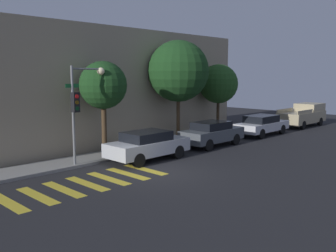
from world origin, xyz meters
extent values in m
plane|color=black|center=(0.00, 0.00, 0.00)|extent=(60.00, 60.00, 0.00)
cube|color=gray|center=(0.00, 4.19, 0.07)|extent=(26.00, 1.98, 0.14)
cube|color=gray|center=(0.00, 8.58, 3.50)|extent=(26.00, 6.00, 7.01)
cube|color=gold|center=(-6.22, 0.80, 0.00)|extent=(0.45, 2.60, 0.00)
cube|color=gold|center=(-5.18, 0.80, 0.00)|extent=(0.45, 2.60, 0.00)
cube|color=gold|center=(-4.14, 0.80, 0.00)|extent=(0.45, 2.60, 0.00)
cube|color=gold|center=(-3.10, 0.80, 0.00)|extent=(0.45, 2.60, 0.00)
cube|color=gold|center=(-2.07, 0.80, 0.00)|extent=(0.45, 2.60, 0.00)
cube|color=gold|center=(-1.03, 0.80, 0.00)|extent=(0.45, 2.60, 0.00)
cube|color=gold|center=(0.01, 0.80, 0.00)|extent=(0.45, 2.60, 0.00)
cylinder|color=slate|center=(-2.00, 3.45, 2.35)|extent=(0.12, 0.12, 4.70)
cube|color=black|center=(-2.00, 3.24, 3.05)|extent=(0.30, 0.30, 0.90)
cylinder|color=red|center=(-2.00, 3.08, 3.32)|extent=(0.18, 0.02, 0.18)
cylinder|color=#593D0A|center=(-2.00, 3.08, 3.05)|extent=(0.18, 0.02, 0.18)
cylinder|color=#0C3819|center=(-2.00, 3.08, 2.78)|extent=(0.18, 0.02, 0.18)
cube|color=#19662D|center=(-2.00, 3.45, 3.79)|extent=(0.70, 0.02, 0.18)
cylinder|color=slate|center=(-1.21, 3.45, 4.55)|extent=(1.59, 0.08, 0.08)
sphere|color=#F9E5B2|center=(-0.41, 3.45, 4.45)|extent=(0.36, 0.36, 0.36)
cube|color=#B7BABF|center=(1.39, 2.10, 0.68)|extent=(4.38, 1.81, 0.67)
cube|color=black|center=(1.28, 2.10, 1.25)|extent=(2.28, 1.60, 0.46)
cylinder|color=black|center=(2.75, 2.92, 0.34)|extent=(0.68, 0.22, 0.68)
cylinder|color=black|center=(2.75, 1.28, 0.34)|extent=(0.68, 0.22, 0.68)
cylinder|color=black|center=(0.03, 2.92, 0.34)|extent=(0.68, 0.22, 0.68)
cylinder|color=black|center=(0.03, 1.28, 0.34)|extent=(0.68, 0.22, 0.68)
cube|color=#4C5156|center=(6.65, 2.10, 0.69)|extent=(4.31, 1.72, 0.70)
cube|color=black|center=(6.54, 2.10, 1.27)|extent=(2.24, 1.51, 0.45)
cylinder|color=black|center=(7.98, 2.87, 0.34)|extent=(0.68, 0.22, 0.68)
cylinder|color=black|center=(7.98, 1.33, 0.34)|extent=(0.68, 0.22, 0.68)
cylinder|color=black|center=(5.31, 2.87, 0.34)|extent=(0.68, 0.22, 0.68)
cylinder|color=black|center=(5.31, 1.33, 0.34)|extent=(0.68, 0.22, 0.68)
cube|color=silver|center=(12.42, 2.10, 0.64)|extent=(4.67, 1.78, 0.59)
cube|color=black|center=(12.30, 2.10, 1.18)|extent=(2.43, 1.57, 0.49)
cylinder|color=black|center=(13.87, 2.90, 0.34)|extent=(0.68, 0.22, 0.68)
cylinder|color=black|center=(13.87, 1.30, 0.34)|extent=(0.68, 0.22, 0.68)
cylinder|color=black|center=(10.97, 2.90, 0.34)|extent=(0.68, 0.22, 0.68)
cylinder|color=black|center=(10.97, 1.30, 0.34)|extent=(0.68, 0.22, 0.68)
cube|color=tan|center=(18.75, 2.10, 0.78)|extent=(5.25, 1.95, 0.88)
cube|color=tan|center=(20.19, 2.10, 1.54)|extent=(2.36, 1.80, 0.62)
cube|color=tan|center=(17.44, 2.96, 1.37)|extent=(2.62, 0.08, 0.28)
cube|color=tan|center=(17.44, 1.24, 1.37)|extent=(2.62, 0.08, 0.28)
cylinder|color=black|center=(20.38, 2.99, 0.34)|extent=(0.68, 0.22, 0.68)
cylinder|color=black|center=(20.38, 1.21, 0.34)|extent=(0.68, 0.22, 0.68)
cylinder|color=black|center=(17.13, 2.99, 0.34)|extent=(0.68, 0.22, 0.68)
cylinder|color=black|center=(17.13, 1.21, 0.34)|extent=(0.68, 0.22, 0.68)
cylinder|color=#42301E|center=(0.33, 4.31, 1.42)|extent=(0.27, 0.27, 2.83)
sphere|color=#193D19|center=(0.33, 4.31, 3.75)|extent=(2.46, 2.46, 2.46)
cylinder|color=#4C3823|center=(6.01, 4.31, 1.54)|extent=(0.23, 0.23, 3.08)
sphere|color=#193D19|center=(6.01, 4.31, 4.50)|extent=(3.80, 3.80, 3.80)
cylinder|color=#42301E|center=(10.15, 4.31, 1.31)|extent=(0.21, 0.21, 2.62)
sphere|color=#234C1E|center=(10.15, 4.31, 3.65)|extent=(2.72, 2.72, 2.72)
camera|label=1|loc=(-11.13, -11.54, 4.29)|focal=40.00mm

